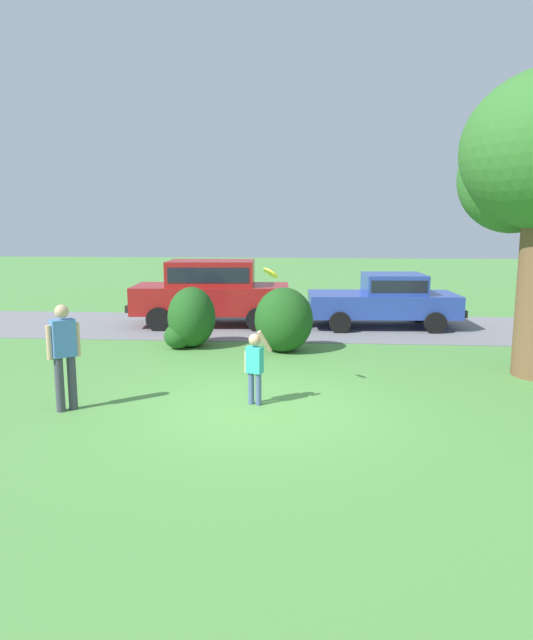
% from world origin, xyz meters
% --- Properties ---
extents(ground_plane, '(80.00, 80.00, 0.00)m').
position_xyz_m(ground_plane, '(0.00, 0.00, 0.00)').
color(ground_plane, '#518E42').
extents(driveway_strip, '(28.00, 4.40, 0.02)m').
position_xyz_m(driveway_strip, '(0.00, 7.44, 0.01)').
color(driveway_strip, slate).
rests_on(driveway_strip, ground).
extents(shrub_near_tree, '(1.21, 1.32, 1.47)m').
position_xyz_m(shrub_near_tree, '(-2.09, 4.58, 0.69)').
color(shrub_near_tree, '#1E511C').
rests_on(shrub_near_tree, ground).
extents(shrub_centre_left, '(1.37, 1.23, 1.52)m').
position_xyz_m(shrub_centre_left, '(0.21, 4.25, 0.76)').
color(shrub_centre_left, '#1E511C').
rests_on(shrub_centre_left, ground).
extents(parked_sedan, '(4.49, 2.27, 1.56)m').
position_xyz_m(parked_sedan, '(2.98, 7.64, 0.85)').
color(parked_sedan, '#28429E').
rests_on(parked_sedan, ground).
extents(parked_suv, '(4.80, 2.32, 1.92)m').
position_xyz_m(parked_suv, '(-2.08, 7.55, 1.08)').
color(parked_suv, maroon).
rests_on(parked_suv, ground).
extents(child_thrower, '(0.48, 0.25, 1.29)m').
position_xyz_m(child_thrower, '(-0.08, 0.23, 0.72)').
color(child_thrower, '#4C608C').
rests_on(child_thrower, ground).
extents(frisbee, '(0.30, 0.27, 0.25)m').
position_xyz_m(frisbee, '(0.14, 0.84, 2.16)').
color(frisbee, yellow).
extents(adult_onlooker, '(0.43, 0.40, 1.74)m').
position_xyz_m(adult_onlooker, '(-3.09, -0.31, 0.98)').
color(adult_onlooker, '#3F3F4C').
rests_on(adult_onlooker, ground).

